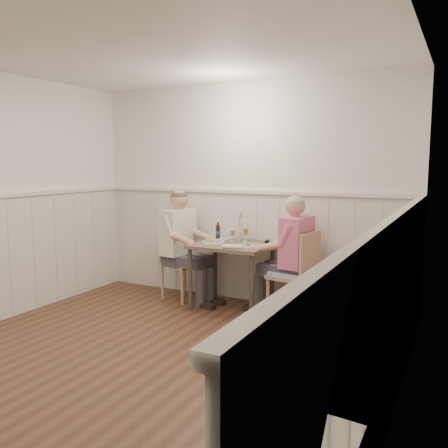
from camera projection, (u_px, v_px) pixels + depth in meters
name	position (u px, v px, depth m)	size (l,w,h in m)	color
ground_plane	(130.00, 369.00, 3.85)	(4.50, 4.50, 0.00)	#44291C
room_shell	(125.00, 182.00, 3.65)	(4.04, 4.54, 2.60)	white
wainscot	(175.00, 269.00, 4.37)	(4.00, 4.49, 1.34)	silver
dining_table	(232.00, 253.00, 5.38)	(0.85, 0.70, 0.75)	brown
chair_right	(297.00, 272.00, 5.05)	(0.51, 0.51, 0.94)	tan
chair_left	(180.00, 258.00, 5.83)	(0.53, 0.53, 0.91)	tan
man_in_pink	(293.00, 266.00, 5.10)	(0.65, 0.45, 1.34)	#3F3F47
diner_cream	(180.00, 254.00, 5.71)	(0.67, 0.46, 1.36)	#3F3F47
plate_man	(249.00, 244.00, 5.21)	(0.25, 0.25, 0.06)	white
plate_diner	(212.00, 241.00, 5.42)	(0.26, 0.26, 0.06)	white
beer_glass_a	(245.00, 231.00, 5.51)	(0.08, 0.08, 0.19)	silver
beer_glass_b	(232.00, 233.00, 5.52)	(0.06, 0.06, 0.16)	silver
beer_bottle	(218.00, 231.00, 5.71)	(0.06, 0.06, 0.20)	black
rolled_napkin	(232.00, 247.00, 5.06)	(0.22, 0.11, 0.05)	white
grass_vase	(239.00, 227.00, 5.59)	(0.04, 0.04, 0.36)	silver
gingham_mat	(216.00, 238.00, 5.73)	(0.36, 0.31, 0.01)	#517BAD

